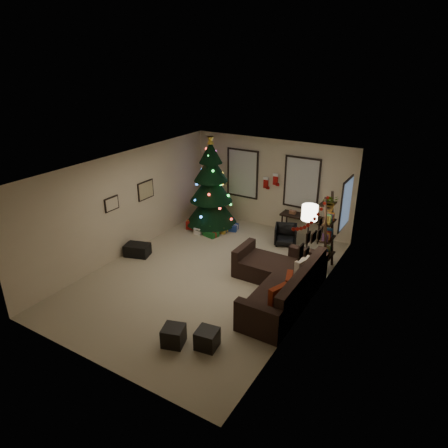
# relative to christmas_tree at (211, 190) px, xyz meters

# --- Properties ---
(floor) EXTENTS (7.00, 7.00, 0.00)m
(floor) POSITION_rel_christmas_tree_xyz_m (1.51, -2.55, -1.19)
(floor) COLOR tan
(floor) RESTS_ON ground
(ceiling) EXTENTS (7.00, 7.00, 0.00)m
(ceiling) POSITION_rel_christmas_tree_xyz_m (1.51, -2.55, 1.51)
(ceiling) COLOR white
(ceiling) RESTS_ON floor
(wall_back) EXTENTS (5.00, 0.00, 5.00)m
(wall_back) POSITION_rel_christmas_tree_xyz_m (1.51, 0.95, 0.16)
(wall_back) COLOR beige
(wall_back) RESTS_ON floor
(wall_front) EXTENTS (5.00, 0.00, 5.00)m
(wall_front) POSITION_rel_christmas_tree_xyz_m (1.51, -6.05, 0.16)
(wall_front) COLOR beige
(wall_front) RESTS_ON floor
(wall_left) EXTENTS (0.00, 7.00, 7.00)m
(wall_left) POSITION_rel_christmas_tree_xyz_m (-0.99, -2.55, 0.16)
(wall_left) COLOR beige
(wall_left) RESTS_ON floor
(wall_right) EXTENTS (0.00, 7.00, 7.00)m
(wall_right) POSITION_rel_christmas_tree_xyz_m (4.01, -2.55, 0.16)
(wall_right) COLOR beige
(wall_right) RESTS_ON floor
(window_back_left) EXTENTS (1.05, 0.06, 1.50)m
(window_back_left) POSITION_rel_christmas_tree_xyz_m (0.56, 0.92, 0.36)
(window_back_left) COLOR #728CB2
(window_back_left) RESTS_ON wall_back
(window_back_right) EXTENTS (1.05, 0.06, 1.50)m
(window_back_right) POSITION_rel_christmas_tree_xyz_m (2.46, 0.92, 0.36)
(window_back_right) COLOR #728CB2
(window_back_right) RESTS_ON wall_back
(window_right_wall) EXTENTS (0.06, 0.90, 1.30)m
(window_right_wall) POSITION_rel_christmas_tree_xyz_m (3.98, 0.00, 0.31)
(window_right_wall) COLOR #728CB2
(window_right_wall) RESTS_ON wall_right
(christmas_tree) EXTENTS (1.54, 1.54, 2.87)m
(christmas_tree) POSITION_rel_christmas_tree_xyz_m (0.00, 0.00, 0.00)
(christmas_tree) COLOR black
(christmas_tree) RESTS_ON floor
(presents) EXTENTS (1.50, 1.15, 0.30)m
(presents) POSITION_rel_christmas_tree_xyz_m (0.15, -0.24, -1.07)
(presents) COLOR gold
(presents) RESTS_ON floor
(sofa) EXTENTS (1.97, 2.86, 0.89)m
(sofa) POSITION_rel_christmas_tree_xyz_m (3.34, -2.45, -0.90)
(sofa) COLOR black
(sofa) RESTS_ON floor
(pillow_red_a) EXTENTS (0.27, 0.47, 0.46)m
(pillow_red_a) POSITION_rel_christmas_tree_xyz_m (3.72, -3.44, -0.55)
(pillow_red_a) COLOR maroon
(pillow_red_a) RESTS_ON sofa
(pillow_red_b) EXTENTS (0.25, 0.47, 0.45)m
(pillow_red_b) POSITION_rel_christmas_tree_xyz_m (3.72, -2.93, -0.55)
(pillow_red_b) COLOR maroon
(pillow_red_b) RESTS_ON sofa
(pillow_cream) EXTENTS (0.26, 0.47, 0.45)m
(pillow_cream) POSITION_rel_christmas_tree_xyz_m (3.72, -2.13, -0.56)
(pillow_cream) COLOR beige
(pillow_cream) RESTS_ON sofa
(ottoman_near) EXTENTS (0.48, 0.48, 0.37)m
(ottoman_near) POSITION_rel_christmas_tree_xyz_m (2.33, -4.95, -1.00)
(ottoman_near) COLOR black
(ottoman_near) RESTS_ON floor
(ottoman_far) EXTENTS (0.43, 0.43, 0.36)m
(ottoman_far) POSITION_rel_christmas_tree_xyz_m (2.90, -4.70, -1.01)
(ottoman_far) COLOR black
(ottoman_far) RESTS_ON floor
(desk) EXTENTS (1.25, 0.45, 0.68)m
(desk) POSITION_rel_christmas_tree_xyz_m (2.66, 0.67, -0.59)
(desk) COLOR black
(desk) RESTS_ON floor
(desk_chair) EXTENTS (0.69, 0.67, 0.56)m
(desk_chair) POSITION_rel_christmas_tree_xyz_m (2.43, 0.02, -0.91)
(desk_chair) COLOR black
(desk_chair) RESTS_ON floor
(bookshelf) EXTENTS (0.30, 0.57, 1.94)m
(bookshelf) POSITION_rel_christmas_tree_xyz_m (3.81, -0.76, -0.25)
(bookshelf) COLOR black
(bookshelf) RESTS_ON floor
(potted_plant) EXTENTS (0.59, 0.55, 0.52)m
(potted_plant) POSITION_rel_christmas_tree_xyz_m (3.81, -0.85, 0.64)
(potted_plant) COLOR #4C4C4C
(potted_plant) RESTS_ON bookshelf
(floor_lamp) EXTENTS (0.37, 0.37, 1.74)m
(floor_lamp) POSITION_rel_christmas_tree_xyz_m (3.46, -1.21, 0.27)
(floor_lamp) COLOR black
(floor_lamp) RESTS_ON floor
(art_map) EXTENTS (0.04, 0.60, 0.50)m
(art_map) POSITION_rel_christmas_tree_xyz_m (-0.97, -1.77, 0.33)
(art_map) COLOR black
(art_map) RESTS_ON wall_left
(art_abstract) EXTENTS (0.04, 0.45, 0.35)m
(art_abstract) POSITION_rel_christmas_tree_xyz_m (-0.97, -3.03, 0.34)
(art_abstract) COLOR black
(art_abstract) RESTS_ON wall_left
(gallery) EXTENTS (0.03, 1.25, 0.54)m
(gallery) POSITION_rel_christmas_tree_xyz_m (3.99, -2.62, 0.39)
(gallery) COLOR black
(gallery) RESTS_ON wall_right
(garland) EXTENTS (0.08, 1.90, 0.30)m
(garland) POSITION_rel_christmas_tree_xyz_m (3.96, -2.59, 0.86)
(garland) COLOR #A5140C
(garland) RESTS_ON wall_right
(stocking_left) EXTENTS (0.20, 0.05, 0.36)m
(stocking_left) POSITION_rel_christmas_tree_xyz_m (1.37, 0.89, 0.21)
(stocking_left) COLOR #990F0C
(stocking_left) RESTS_ON wall_back
(stocking_right) EXTENTS (0.20, 0.05, 0.36)m
(stocking_right) POSITION_rel_christmas_tree_xyz_m (1.70, 0.83, 0.38)
(stocking_right) COLOR #990F0C
(stocking_right) RESTS_ON wall_back
(storage_bin) EXTENTS (0.73, 0.59, 0.31)m
(storage_bin) POSITION_rel_christmas_tree_xyz_m (-0.65, -2.62, -1.03)
(storage_bin) COLOR black
(storage_bin) RESTS_ON floor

